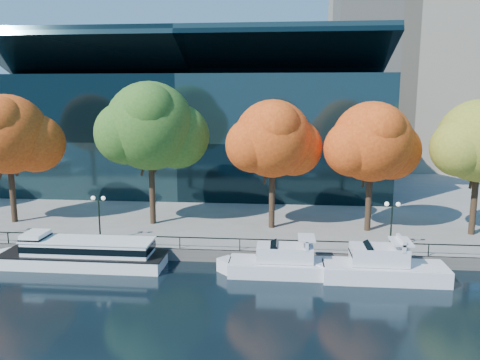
# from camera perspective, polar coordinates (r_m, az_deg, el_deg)

# --- Properties ---
(ground) EXTENTS (160.00, 160.00, 0.00)m
(ground) POSITION_cam_1_polar(r_m,az_deg,el_deg) (36.94, -8.41, -11.30)
(ground) COLOR black
(ground) RESTS_ON ground
(promenade) EXTENTS (90.00, 67.08, 1.00)m
(promenade) POSITION_cam_1_polar(r_m,az_deg,el_deg) (71.41, -1.56, -0.25)
(promenade) COLOR slate
(promenade) RESTS_ON ground
(railing) EXTENTS (88.20, 0.08, 0.99)m
(railing) POSITION_cam_1_polar(r_m,az_deg,el_deg) (39.28, -7.36, -6.95)
(railing) COLOR black
(railing) RESTS_ON promenade
(convention_building) EXTENTS (50.00, 24.57, 21.43)m
(convention_building) POSITION_cam_1_polar(r_m,az_deg,el_deg) (66.48, -5.51, 5.89)
(convention_building) COLOR black
(convention_building) RESTS_ON ground
(tour_boat) EXTENTS (14.39, 3.21, 2.73)m
(tour_boat) POSITION_cam_1_polar(r_m,az_deg,el_deg) (39.89, -19.01, -8.35)
(tour_boat) COLOR white
(tour_boat) RESTS_ON ground
(cruiser_near) EXTENTS (10.47, 2.70, 3.03)m
(cruiser_near) POSITION_cam_1_polar(r_m,az_deg,el_deg) (36.32, 5.55, -10.03)
(cruiser_near) COLOR silver
(cruiser_near) RESTS_ON ground
(cruiser_far) EXTENTS (10.16, 2.82, 3.32)m
(cruiser_far) POSITION_cam_1_polar(r_m,az_deg,el_deg) (36.61, 16.52, -10.07)
(cruiser_far) COLOR silver
(cruiser_far) RESTS_ON ground
(tree_1) EXTENTS (9.70, 7.96, 12.67)m
(tree_1) POSITION_cam_1_polar(r_m,az_deg,el_deg) (50.90, -26.36, 4.81)
(tree_1) COLOR black
(tree_1) RESTS_ON promenade
(tree_2) EXTENTS (10.62, 8.71, 13.88)m
(tree_2) POSITION_cam_1_polar(r_m,az_deg,el_deg) (45.76, -10.72, 6.25)
(tree_2) COLOR black
(tree_2) RESTS_ON promenade
(tree_3) EXTENTS (9.08, 7.45, 12.18)m
(tree_3) POSITION_cam_1_polar(r_m,az_deg,el_deg) (43.75, 4.19, 4.82)
(tree_3) COLOR black
(tree_3) RESTS_ON promenade
(tree_4) EXTENTS (9.16, 7.51, 12.03)m
(tree_4) POSITION_cam_1_polar(r_m,az_deg,el_deg) (44.37, 15.94, 4.30)
(tree_4) COLOR black
(tree_4) RESTS_ON promenade
(lamp_1) EXTENTS (1.26, 0.36, 4.03)m
(lamp_1) POSITION_cam_1_polar(r_m,az_deg,el_deg) (42.07, -16.84, -3.28)
(lamp_1) COLOR black
(lamp_1) RESTS_ON promenade
(lamp_2) EXTENTS (1.26, 0.36, 4.03)m
(lamp_2) POSITION_cam_1_polar(r_m,az_deg,el_deg) (40.02, 18.02, -4.02)
(lamp_2) COLOR black
(lamp_2) RESTS_ON promenade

